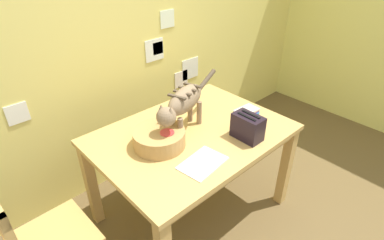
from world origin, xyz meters
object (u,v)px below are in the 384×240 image
Objects in this scene: book_stack at (247,113)px; toaster at (248,127)px; dining_table at (192,143)px; coffee_mug at (168,137)px; magazine at (203,163)px; wicker_basket at (159,138)px; saucer_bowl at (168,145)px; cat at (183,103)px.

toaster is (-0.23, -0.18, 0.06)m from book_stack.
dining_table is 0.28m from coffee_mug.
magazine is at bearing 178.73° from toaster.
book_stack is 0.96× the size of toaster.
magazine is at bearing -121.99° from dining_table.
coffee_mug is 0.39× the size of wicker_basket.
wicker_basket is (-0.02, 0.05, 0.04)m from saucer_bowl.
cat is 3.25× the size of saucer_bowl.
saucer_bowl is 0.53m from toaster.
wicker_basket is 1.67× the size of toaster.
book_stack is at bearing -13.59° from dining_table.
saucer_bowl is at bearing 93.29° from magazine.
cat is at bearing 1.67° from wicker_basket.
toaster is at bearing -158.91° from cat.
cat reaches higher than magazine.
dining_table is 0.48m from book_stack.
toaster is at bearing -141.21° from book_stack.
dining_table is 3.91× the size of wicker_basket.
wicker_basket is (-0.08, 0.32, 0.05)m from magazine.
wicker_basket is (-0.71, 0.14, 0.03)m from book_stack.
magazine reaches higher than dining_table.
wicker_basket is (-0.25, 0.03, 0.14)m from dining_table.
wicker_basket is (-0.21, -0.01, -0.17)m from cat.
coffee_mug is (-0.23, -0.02, 0.16)m from dining_table.
magazine is (0.05, -0.26, -0.01)m from saucer_bowl.
book_stack is at bearing -7.49° from coffee_mug.
saucer_bowl is 0.07m from wicker_basket.
dining_table is at bearing 5.14° from coffee_mug.
coffee_mug is (0.00, -0.00, 0.06)m from saucer_bowl.
book_stack is at bearing -7.45° from saucer_bowl.
wicker_basket reaches higher than dining_table.
book_stack is (0.63, 0.18, 0.02)m from magazine.
saucer_bowl is 0.75× the size of magazine.
cat is 0.27m from wicker_basket.
cat is at bearing 60.20° from magazine.
wicker_basket reaches higher than magazine.
coffee_mug reaches higher than dining_table.
wicker_basket is at bearing 95.64° from magazine.
toaster reaches higher than wicker_basket.
saucer_bowl is 0.27m from magazine.
dining_table is at bearing 166.41° from book_stack.
cat is 0.45m from toaster.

